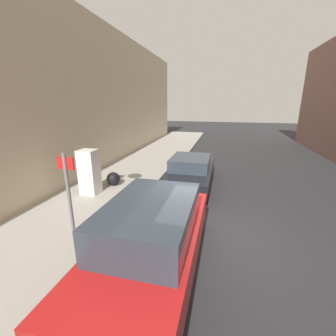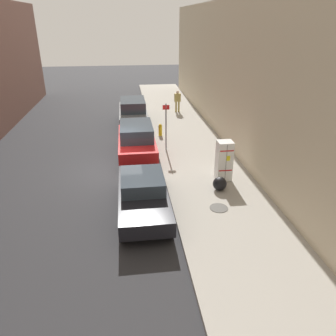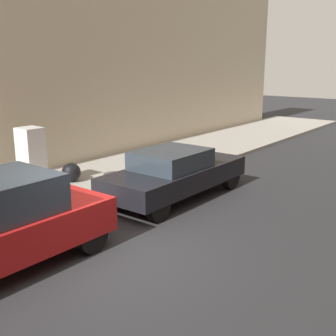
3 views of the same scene
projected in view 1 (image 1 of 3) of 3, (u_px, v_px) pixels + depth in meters
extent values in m
plane|color=#28282B|center=(210.00, 237.00, 6.32)|extent=(80.00, 80.00, 0.00)
cube|color=#9E998E|center=(78.00, 217.00, 7.29)|extent=(4.02, 44.00, 0.13)
cube|color=white|center=(89.00, 172.00, 8.80)|extent=(0.66, 0.62, 1.77)
cube|color=black|center=(94.00, 170.00, 9.09)|extent=(0.01, 0.01, 1.68)
cube|color=yellow|center=(91.00, 164.00, 9.05)|extent=(0.16, 0.01, 0.22)
cube|color=red|center=(92.00, 156.00, 8.93)|extent=(0.60, 0.01, 0.05)
cube|color=red|center=(95.00, 178.00, 9.19)|extent=(0.60, 0.01, 0.05)
cylinder|color=#47443F|center=(135.00, 176.00, 11.15)|extent=(0.70, 0.70, 0.02)
cylinder|color=slate|center=(72.00, 215.00, 4.61)|extent=(0.07, 0.07, 2.58)
cube|color=red|center=(65.00, 163.00, 4.32)|extent=(0.36, 0.02, 0.24)
sphere|color=black|center=(113.00, 179.00, 9.84)|extent=(0.58, 0.58, 0.58)
cube|color=red|center=(152.00, 247.00, 4.74)|extent=(1.88, 4.72, 0.70)
cube|color=#2D3842|center=(151.00, 218.00, 4.55)|extent=(1.66, 2.60, 0.70)
cylinder|color=black|center=(144.00, 218.00, 6.67)|extent=(0.22, 0.69, 0.69)
cylinder|color=black|center=(199.00, 225.00, 6.30)|extent=(0.22, 0.69, 0.69)
cylinder|color=black|center=(65.00, 330.00, 3.38)|extent=(0.22, 0.69, 0.69)
cube|color=black|center=(191.00, 173.00, 10.00)|extent=(1.80, 4.66, 0.55)
cube|color=#2D3842|center=(190.00, 163.00, 9.63)|extent=(1.59, 1.96, 0.50)
cylinder|color=black|center=(181.00, 167.00, 11.86)|extent=(0.22, 0.72, 0.72)
cylinder|color=black|center=(211.00, 169.00, 11.50)|extent=(0.22, 0.72, 0.72)
cylinder|color=black|center=(164.00, 191.00, 8.65)|extent=(0.22, 0.72, 0.72)
cylinder|color=black|center=(204.00, 195.00, 8.29)|extent=(0.22, 0.72, 0.72)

